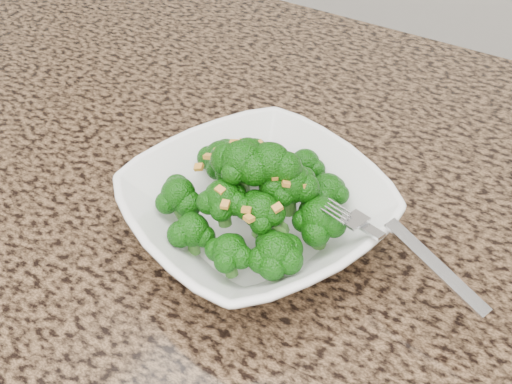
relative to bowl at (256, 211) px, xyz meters
The scene contains 5 objects.
granite_counter 0.10m from the bowl, 110.74° to the right, with size 1.64×1.04×0.03m, color brown.
bowl is the anchor object (origin of this frame).
broccoli_pile 0.06m from the bowl, ahead, with size 0.19×0.19×0.06m, color #105109, non-canonical shape.
garlic_topping 0.09m from the bowl, ahead, with size 0.12×0.12×0.01m, color gold, non-canonical shape.
fork 0.12m from the bowl, ahead, with size 0.16×0.03×0.01m, color silver, non-canonical shape.
Camera 1 is at (0.24, 0.03, 1.32)m, focal length 45.00 mm.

